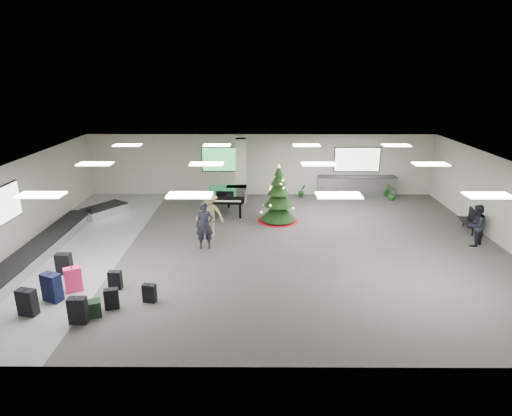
{
  "coord_description": "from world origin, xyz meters",
  "views": [
    {
      "loc": [
        -0.17,
        -15.0,
        6.33
      ],
      "look_at": [
        -0.24,
        1.0,
        1.16
      ],
      "focal_mm": 30.0,
      "sensor_mm": 36.0,
      "label": 1
    }
  ],
  "objects_px": {
    "bench": "(471,220)",
    "traveler_bench": "(476,225)",
    "baggage_carousel": "(55,240)",
    "grand_piano": "(227,194)",
    "pink_suitcase": "(73,280)",
    "christmas_tree": "(278,202)",
    "traveler_b": "(210,214)",
    "potted_plant_left": "(302,191)",
    "service_counter": "(356,186)",
    "traveler_a": "(205,226)",
    "potted_plant_right": "(392,193)"
  },
  "relations": [
    {
      "from": "pink_suitcase",
      "to": "christmas_tree",
      "type": "bearing_deg",
      "value": 17.03
    },
    {
      "from": "pink_suitcase",
      "to": "bench",
      "type": "distance_m",
      "value": 15.16
    },
    {
      "from": "baggage_carousel",
      "to": "christmas_tree",
      "type": "xyz_separation_m",
      "value": [
        8.56,
        2.83,
        0.67
      ]
    },
    {
      "from": "service_counter",
      "to": "traveler_bench",
      "type": "relative_size",
      "value": 2.52
    },
    {
      "from": "traveler_b",
      "to": "traveler_bench",
      "type": "bearing_deg",
      "value": 5.14
    },
    {
      "from": "potted_plant_left",
      "to": "traveler_a",
      "type": "bearing_deg",
      "value": -122.45
    },
    {
      "from": "service_counter",
      "to": "traveler_b",
      "type": "distance_m",
      "value": 9.06
    },
    {
      "from": "pink_suitcase",
      "to": "potted_plant_right",
      "type": "relative_size",
      "value": 1.1
    },
    {
      "from": "bench",
      "to": "traveler_bench",
      "type": "bearing_deg",
      "value": -104.37
    },
    {
      "from": "traveler_b",
      "to": "traveler_bench",
      "type": "height_order",
      "value": "traveler_b"
    },
    {
      "from": "pink_suitcase",
      "to": "bench",
      "type": "xyz_separation_m",
      "value": [
        14.27,
        5.11,
        0.11
      ]
    },
    {
      "from": "baggage_carousel",
      "to": "grand_piano",
      "type": "xyz_separation_m",
      "value": [
        6.24,
        3.91,
        0.68
      ]
    },
    {
      "from": "traveler_bench",
      "to": "potted_plant_right",
      "type": "relative_size",
      "value": 2.25
    },
    {
      "from": "traveler_bench",
      "to": "potted_plant_left",
      "type": "relative_size",
      "value": 2.27
    },
    {
      "from": "baggage_carousel",
      "to": "service_counter",
      "type": "relative_size",
      "value": 2.4
    },
    {
      "from": "christmas_tree",
      "to": "baggage_carousel",
      "type": "bearing_deg",
      "value": -161.72
    },
    {
      "from": "bench",
      "to": "potted_plant_right",
      "type": "bearing_deg",
      "value": 120.81
    },
    {
      "from": "traveler_a",
      "to": "potted_plant_right",
      "type": "height_order",
      "value": "traveler_a"
    },
    {
      "from": "traveler_bench",
      "to": "bench",
      "type": "bearing_deg",
      "value": -154.64
    },
    {
      "from": "bench",
      "to": "traveler_a",
      "type": "bearing_deg",
      "value": -163.08
    },
    {
      "from": "grand_piano",
      "to": "potted_plant_right",
      "type": "height_order",
      "value": "grand_piano"
    },
    {
      "from": "bench",
      "to": "potted_plant_left",
      "type": "relative_size",
      "value": 2.01
    },
    {
      "from": "potted_plant_left",
      "to": "traveler_b",
      "type": "bearing_deg",
      "value": -127.85
    },
    {
      "from": "traveler_bench",
      "to": "baggage_carousel",
      "type": "bearing_deg",
      "value": -42.57
    },
    {
      "from": "service_counter",
      "to": "bench",
      "type": "distance_m",
      "value": 6.24
    },
    {
      "from": "grand_piano",
      "to": "traveler_b",
      "type": "xyz_separation_m",
      "value": [
        -0.47,
        -2.83,
        0.01
      ]
    },
    {
      "from": "grand_piano",
      "to": "traveler_bench",
      "type": "bearing_deg",
      "value": -19.86
    },
    {
      "from": "baggage_carousel",
      "to": "service_counter",
      "type": "height_order",
      "value": "service_counter"
    },
    {
      "from": "christmas_tree",
      "to": "traveler_a",
      "type": "xyz_separation_m",
      "value": [
        -2.84,
        -3.02,
        0.01
      ]
    },
    {
      "from": "baggage_carousel",
      "to": "grand_piano",
      "type": "bearing_deg",
      "value": 32.11
    },
    {
      "from": "traveler_bench",
      "to": "potted_plant_right",
      "type": "bearing_deg",
      "value": -120.4
    },
    {
      "from": "pink_suitcase",
      "to": "traveler_bench",
      "type": "distance_m",
      "value": 14.14
    },
    {
      "from": "bench",
      "to": "traveler_bench",
      "type": "height_order",
      "value": "traveler_bench"
    },
    {
      "from": "traveler_b",
      "to": "christmas_tree",
      "type": "bearing_deg",
      "value": 42.55
    },
    {
      "from": "service_counter",
      "to": "baggage_carousel",
      "type": "bearing_deg",
      "value": -152.33
    },
    {
      "from": "service_counter",
      "to": "potted_plant_left",
      "type": "height_order",
      "value": "service_counter"
    },
    {
      "from": "pink_suitcase",
      "to": "potted_plant_right",
      "type": "height_order",
      "value": "pink_suitcase"
    },
    {
      "from": "christmas_tree",
      "to": "bench",
      "type": "bearing_deg",
      "value": -8.63
    },
    {
      "from": "service_counter",
      "to": "potted_plant_right",
      "type": "distance_m",
      "value": 1.81
    },
    {
      "from": "traveler_bench",
      "to": "traveler_b",
      "type": "bearing_deg",
      "value": -48.48
    },
    {
      "from": "grand_piano",
      "to": "bench",
      "type": "bearing_deg",
      "value": -10.89
    },
    {
      "from": "pink_suitcase",
      "to": "grand_piano",
      "type": "distance_m",
      "value": 8.45
    },
    {
      "from": "service_counter",
      "to": "christmas_tree",
      "type": "bearing_deg",
      "value": -137.6
    },
    {
      "from": "service_counter",
      "to": "traveler_a",
      "type": "relative_size",
      "value": 2.28
    },
    {
      "from": "grand_piano",
      "to": "potted_plant_right",
      "type": "distance_m",
      "value": 8.56
    },
    {
      "from": "grand_piano",
      "to": "traveler_bench",
      "type": "relative_size",
      "value": 1.4
    },
    {
      "from": "traveler_a",
      "to": "potted_plant_right",
      "type": "xyz_separation_m",
      "value": [
        8.79,
        6.25,
        -0.53
      ]
    },
    {
      "from": "bench",
      "to": "traveler_bench",
      "type": "relative_size",
      "value": 0.89
    },
    {
      "from": "pink_suitcase",
      "to": "traveler_bench",
      "type": "relative_size",
      "value": 0.49
    },
    {
      "from": "potted_plant_left",
      "to": "service_counter",
      "type": "bearing_deg",
      "value": 4.77
    }
  ]
}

